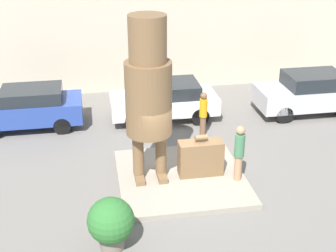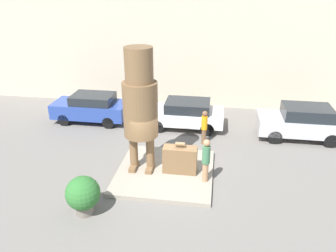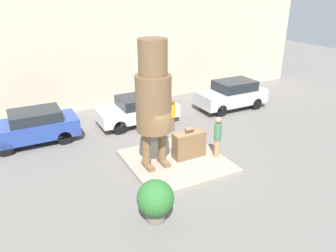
{
  "view_description": "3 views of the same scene",
  "coord_description": "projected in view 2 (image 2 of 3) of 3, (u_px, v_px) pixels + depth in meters",
  "views": [
    {
      "loc": [
        -2.54,
        -12.22,
        7.67
      ],
      "look_at": [
        -0.45,
        -0.22,
        1.98
      ],
      "focal_mm": 50.0,
      "sensor_mm": 36.0,
      "label": 1
    },
    {
      "loc": [
        1.87,
        -11.33,
        7.32
      ],
      "look_at": [
        0.14,
        -0.11,
        2.22
      ],
      "focal_mm": 35.0,
      "sensor_mm": 36.0,
      "label": 2
    },
    {
      "loc": [
        -5.83,
        -10.41,
        6.78
      ],
      "look_at": [
        -0.38,
        0.01,
        1.75
      ],
      "focal_mm": 35.0,
      "sensor_mm": 36.0,
      "label": 3
    }
  ],
  "objects": [
    {
      "name": "tourist",
      "position": [
        206.0,
        159.0,
        12.31
      ],
      "size": [
        0.3,
        0.3,
        1.78
      ],
      "color": "#A87A56",
      "rests_on": "pedestal"
    },
    {
      "name": "parked_car_silver",
      "position": [
        302.0,
        122.0,
        16.14
      ],
      "size": [
        4.15,
        1.83,
        1.69
      ],
      "rotation": [
        0.0,
        0.0,
        3.14
      ],
      "color": "#B7B7BC",
      "rests_on": "ground_plane"
    },
    {
      "name": "pedestal",
      "position": [
        165.0,
        172.0,
        13.44
      ],
      "size": [
        3.87,
        3.91,
        0.17
      ],
      "color": "gray",
      "rests_on": "ground_plane"
    },
    {
      "name": "planter_pot",
      "position": [
        83.0,
        194.0,
        10.91
      ],
      "size": [
        1.16,
        1.16,
        1.39
      ],
      "color": "#70665B",
      "rests_on": "ground_plane"
    },
    {
      "name": "ground_plane",
      "position": [
        165.0,
        174.0,
        13.47
      ],
      "size": [
        60.0,
        60.0,
        0.0
      ],
      "primitive_type": "plane",
      "color": "slate"
    },
    {
      "name": "building_backdrop",
      "position": [
        187.0,
        55.0,
        19.75
      ],
      "size": [
        28.0,
        0.6,
        6.28
      ],
      "color": "beige",
      "rests_on": "ground_plane"
    },
    {
      "name": "parked_car_white",
      "position": [
        185.0,
        113.0,
        17.35
      ],
      "size": [
        4.18,
        1.86,
        1.51
      ],
      "rotation": [
        0.0,
        0.0,
        3.14
      ],
      "color": "silver",
      "rests_on": "ground_plane"
    },
    {
      "name": "parked_car_blue",
      "position": [
        91.0,
        107.0,
        18.11
      ],
      "size": [
        4.06,
        1.77,
        1.58
      ],
      "rotation": [
        0.0,
        0.0,
        3.14
      ],
      "color": "#284293",
      "rests_on": "ground_plane"
    },
    {
      "name": "giant_suitcase",
      "position": [
        180.0,
        159.0,
        13.1
      ],
      "size": [
        1.36,
        0.55,
        1.33
      ],
      "color": "brown",
      "rests_on": "pedestal"
    },
    {
      "name": "statue_figure",
      "position": [
        140.0,
        102.0,
        12.4
      ],
      "size": [
        1.34,
        1.34,
        4.97
      ],
      "color": "brown",
      "rests_on": "pedestal"
    },
    {
      "name": "worker_hivis",
      "position": [
        204.0,
        126.0,
        15.57
      ],
      "size": [
        0.29,
        0.29,
        1.69
      ],
      "color": "brown",
      "rests_on": "ground_plane"
    }
  ]
}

